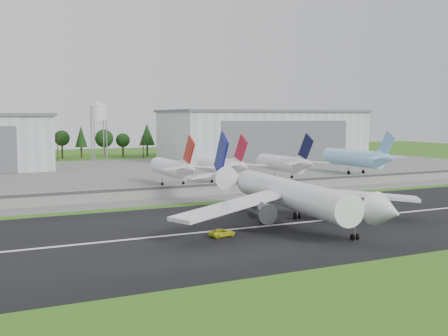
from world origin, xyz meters
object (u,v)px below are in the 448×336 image
ground_vehicle (222,233)px  parked_jet_red_b (224,166)px  parked_jet_skyblue (359,158)px  main_airliner (291,201)px  parked_jet_navy (286,163)px  parked_jet_red_a (174,168)px

ground_vehicle → parked_jet_red_b: 79.89m
parked_jet_red_b → parked_jet_skyblue: bearing=4.9°
main_airliner → parked_jet_navy: (41.28, 66.97, 1.13)m
main_airliner → parked_jet_red_b: main_airliner is taller
main_airliner → ground_vehicle: bearing=20.5°
main_airliner → parked_jet_skyblue: size_ratio=1.59×
parked_jet_red_a → parked_jet_skyblue: bearing=3.8°
parked_jet_red_b → parked_jet_navy: 23.56m
parked_jet_red_b → parked_jet_skyblue: (59.12, 5.06, 0.35)m
ground_vehicle → parked_jet_navy: 92.75m
parked_jet_red_b → main_airliner: bearing=-104.8°
ground_vehicle → parked_jet_skyblue: (94.49, 76.50, 5.61)m
main_airliner → ground_vehicle: main_airliner is taller
parked_jet_navy → parked_jet_skyblue: bearing=8.1°
parked_jet_red_a → parked_jet_red_b: parked_jet_red_b is taller
parked_jet_red_a → parked_jet_red_b: (16.93, 0.01, 0.05)m
parked_jet_red_a → parked_jet_red_b: size_ratio=1.00×
parked_jet_skyblue → parked_jet_navy: bearing=-171.9°
parked_jet_red_a → parked_jet_skyblue: (76.05, 5.07, 0.40)m
parked_jet_skyblue → main_airliner: bearing=-136.8°
ground_vehicle → parked_jet_navy: bearing=-49.7°
ground_vehicle → parked_jet_red_a: size_ratio=0.16×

